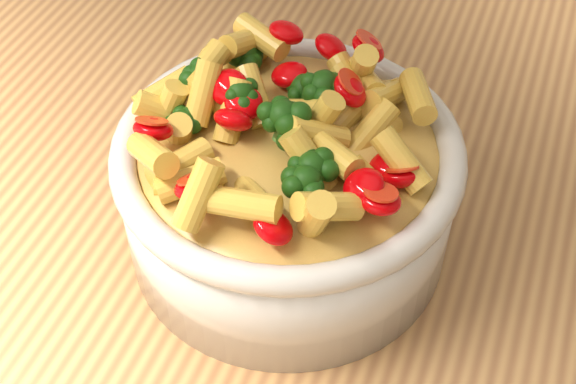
% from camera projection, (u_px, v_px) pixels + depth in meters
% --- Properties ---
extents(table, '(1.20, 0.80, 0.90)m').
position_uv_depth(table, '(355.00, 319.00, 0.67)').
color(table, tan).
rests_on(table, ground).
extents(serving_bowl, '(0.24, 0.24, 0.10)m').
position_uv_depth(serving_bowl, '(288.00, 191.00, 0.56)').
color(serving_bowl, silver).
rests_on(serving_bowl, table).
extents(pasta_salad, '(0.19, 0.19, 0.04)m').
position_uv_depth(pasta_salad, '(288.00, 123.00, 0.51)').
color(pasta_salad, gold).
rests_on(pasta_salad, serving_bowl).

